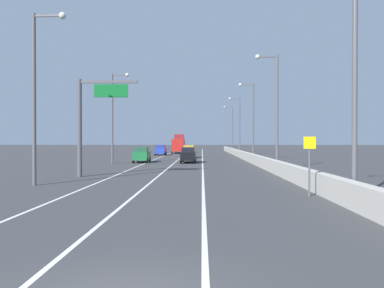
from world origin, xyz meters
name	(u,v)px	position (x,y,z in m)	size (l,w,h in m)	color
ground_plane	(194,156)	(0.00, 64.00, 0.00)	(320.00, 320.00, 0.00)	#38383A
lane_stripe_left	(158,158)	(-5.50, 55.00, 0.00)	(0.16, 130.00, 0.00)	silver
lane_stripe_center	(180,158)	(-2.00, 55.00, 0.00)	(0.16, 130.00, 0.00)	silver
lane_stripe_right	(202,158)	(1.50, 55.00, 0.00)	(0.16, 130.00, 0.00)	silver
jersey_barrier_right	(255,159)	(7.70, 40.00, 0.55)	(0.60, 120.00, 1.10)	#B2ADA3
overhead_sign_gantry	(89,115)	(-7.26, 23.08, 4.73)	(4.68, 0.36, 7.50)	#47474C
speed_advisory_sign	(309,161)	(6.80, 12.87, 1.76)	(0.60, 0.11, 3.00)	#4C4C51
lamp_post_right_near	(349,68)	(8.18, 11.30, 6.14)	(2.14, 0.44, 10.76)	#4C4C51
lamp_post_right_second	(274,104)	(8.13, 29.67, 6.14)	(2.14, 0.44, 10.76)	#4C4C51
lamp_post_right_third	(251,116)	(8.32, 48.05, 6.14)	(2.14, 0.44, 10.76)	#4C4C51
lamp_post_right_fourth	(238,122)	(8.17, 66.42, 6.14)	(2.14, 0.44, 10.76)	#4C4C51
lamp_post_right_fifth	(231,126)	(8.24, 84.79, 6.14)	(2.14, 0.44, 10.76)	#4C4C51
lamp_post_left_near	(38,87)	(-8.78, 17.30, 6.14)	(2.14, 0.44, 10.76)	#4C4C51
lamp_post_left_mid	(114,112)	(-8.96, 39.35, 6.14)	(2.14, 0.44, 10.76)	#4C4C51
car_blue_0	(161,150)	(-6.35, 66.57, 0.96)	(1.89, 4.13, 1.92)	#1E389E
car_black_1	(188,155)	(-0.27, 42.00, 0.97)	(1.89, 4.75, 1.94)	black
car_yellow_2	(189,151)	(-0.66, 56.18, 1.01)	(2.05, 4.35, 2.02)	gold
car_green_3	(142,155)	(-6.24, 42.83, 0.97)	(1.97, 4.72, 1.95)	#196033
box_truck	(179,144)	(-3.69, 78.78, 1.89)	(2.48, 9.79, 4.14)	#A51E19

